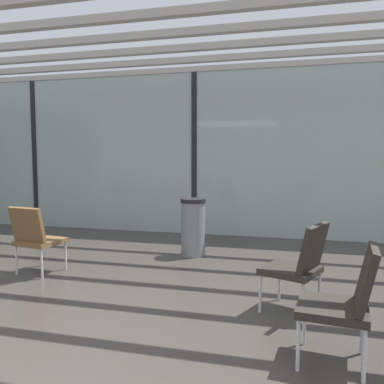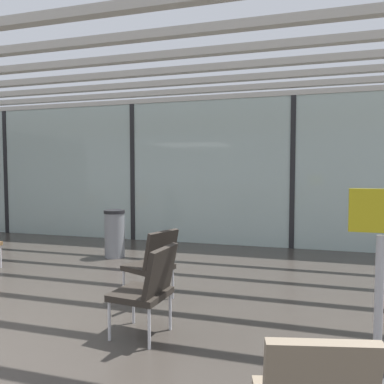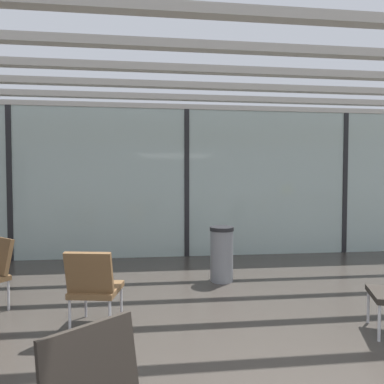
{
  "view_description": "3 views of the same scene",
  "coord_description": "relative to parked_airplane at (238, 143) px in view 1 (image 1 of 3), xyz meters",
  "views": [
    {
      "loc": [
        1.89,
        -2.23,
        1.48
      ],
      "look_at": [
        -0.71,
        7.7,
        0.58
      ],
      "focal_mm": 37.39,
      "sensor_mm": 36.0,
      "label": 1
    },
    {
      "loc": [
        3.57,
        -2.44,
        1.57
      ],
      "look_at": [
        1.44,
        5.02,
        1.12
      ],
      "focal_mm": 34.16,
      "sensor_mm": 36.0,
      "label": 2
    },
    {
      "loc": [
        -0.57,
        -1.29,
        1.59
      ],
      "look_at": [
        0.43,
        8.18,
        1.24
      ],
      "focal_mm": 29.09,
      "sensor_mm": 36.0,
      "label": 3
    }
  ],
  "objects": [
    {
      "name": "ground_plane",
      "position": [
        -0.07,
        -10.46,
        -1.93
      ],
      "size": [
        60.0,
        60.0,
        0.0
      ],
      "primitive_type": "plane",
      "color": "#38332D"
    },
    {
      "name": "lounge_chair_3",
      "position": [
        1.87,
        -8.87,
        -1.44
      ],
      "size": [
        0.67,
        0.65,
        0.87
      ],
      "rotation": [
        0.0,
        0.0,
        4.32
      ],
      "color": "#28231E",
      "rests_on": "ground"
    },
    {
      "name": "lounge_chair_5",
      "position": [
        2.18,
        -9.77,
        -1.44
      ],
      "size": [
        0.58,
        0.54,
        0.87
      ],
      "rotation": [
        0.0,
        0.0,
        4.6
      ],
      "color": "#28231E",
      "rests_on": "ground"
    },
    {
      "name": "lounge_chair_1",
      "position": [
        -1.34,
        -8.4,
        -1.44
      ],
      "size": [
        0.56,
        0.59,
        0.87
      ],
      "rotation": [
        0.0,
        0.0,
        2.98
      ],
      "color": "brown",
      "rests_on": "ground"
    },
    {
      "name": "ceiling_slats",
      "position": [
        -0.07,
        -8.56,
        1.18
      ],
      "size": [
        13.72,
        6.72,
        0.1
      ],
      "color": "#B7B2A8",
      "rests_on": "glass_curtain_wall"
    },
    {
      "name": "window_mullion_0",
      "position": [
        -3.57,
        -5.26,
        -0.4
      ],
      "size": [
        0.1,
        0.12,
        3.07
      ],
      "primitive_type": "cube",
      "color": "black",
      "rests_on": "ground"
    },
    {
      "name": "glass_curtain_wall",
      "position": [
        -0.07,
        -5.26,
        -0.4
      ],
      "size": [
        14.0,
        0.08,
        3.07
      ],
      "primitive_type": "cube",
      "color": "#A3B7B2",
      "rests_on": "ground"
    },
    {
      "name": "parked_airplane",
      "position": [
        0.0,
        0.0,
        0.0
      ],
      "size": [
        13.75,
        3.87,
        3.87
      ],
      "color": "silver",
      "rests_on": "ground"
    },
    {
      "name": "window_mullion_1",
      "position": [
        -0.07,
        -5.26,
        -0.4
      ],
      "size": [
        0.1,
        0.12,
        3.07
      ],
      "primitive_type": "cube",
      "color": "black",
      "rests_on": "ground"
    },
    {
      "name": "trash_bin",
      "position": [
        0.34,
        -6.96,
        -1.5
      ],
      "size": [
        0.38,
        0.38,
        0.86
      ],
      "color": "slate",
      "rests_on": "ground"
    }
  ]
}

